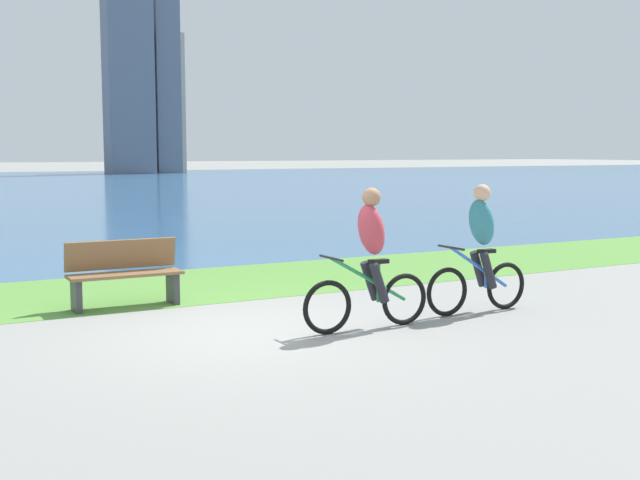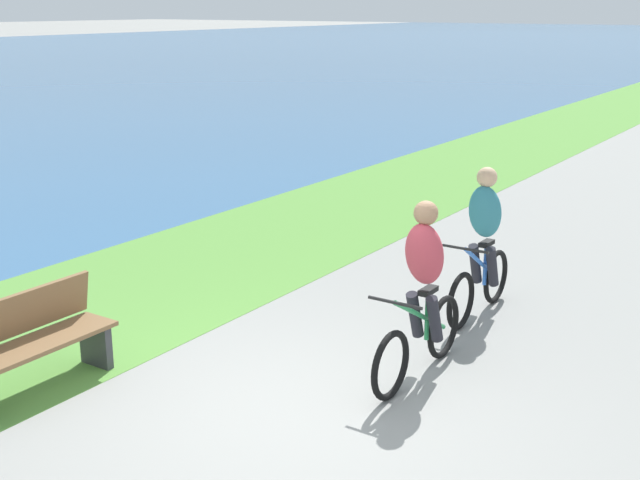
{
  "view_description": "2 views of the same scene",
  "coord_description": "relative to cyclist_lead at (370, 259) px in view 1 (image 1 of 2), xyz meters",
  "views": [
    {
      "loc": [
        -3.64,
        -8.48,
        2.09
      ],
      "look_at": [
        1.21,
        0.44,
        0.96
      ],
      "focal_mm": 45.07,
      "sensor_mm": 36.0,
      "label": 1
    },
    {
      "loc": [
        -5.02,
        -3.7,
        3.32
      ],
      "look_at": [
        0.91,
        0.25,
        1.27
      ],
      "focal_mm": 45.9,
      "sensor_mm": 36.0,
      "label": 2
    }
  ],
  "objects": [
    {
      "name": "grass_strip_bayside",
      "position": [
        -1.31,
        3.96,
        -0.83
      ],
      "size": [
        120.0,
        3.26,
        0.01
      ],
      "primitive_type": "cube",
      "color": "#59933D",
      "rests_on": "ground"
    },
    {
      "name": "ground_plane",
      "position": [
        -1.31,
        0.6,
        -0.83
      ],
      "size": [
        300.0,
        300.0,
        0.0
      ],
      "primitive_type": "plane",
      "color": "gray"
    },
    {
      "name": "bench_near_path",
      "position": [
        -2.17,
        2.73,
        -0.38
      ],
      "size": [
        1.5,
        0.47,
        0.9
      ],
      "color": "brown",
      "rests_on": "ground"
    },
    {
      "name": "cyclist_trailing",
      "position": [
        1.78,
        0.16,
        -0.0
      ],
      "size": [
        1.6,
        0.52,
        1.67
      ],
      "color": "black",
      "rests_on": "ground"
    },
    {
      "name": "cyclist_lead",
      "position": [
        0.0,
        0.0,
        0.0
      ],
      "size": [
        1.69,
        0.52,
        1.67
      ],
      "color": "black",
      "rests_on": "ground"
    }
  ]
}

